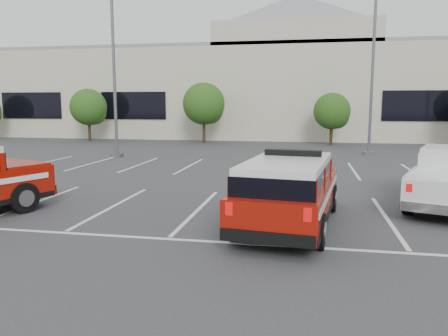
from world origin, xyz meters
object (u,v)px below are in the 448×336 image
at_px(convention_building, 277,88).
at_px(fire_chief_suv, 289,196).
at_px(tree_left, 90,108).
at_px(light_pole_left, 114,69).
at_px(tree_mid_left, 205,105).
at_px(tree_mid_right, 333,112).
at_px(light_pole_mid, 373,70).

height_order(convention_building, fire_chief_suv, convention_building).
bearing_deg(tree_left, light_pole_left, -55.48).
relative_size(tree_mid_left, fire_chief_suv, 0.84).
height_order(tree_mid_right, light_pole_left, light_pole_left).
bearing_deg(tree_mid_right, light_pole_mid, -72.48).
height_order(tree_mid_left, tree_mid_right, tree_mid_left).
bearing_deg(tree_left, tree_mid_left, 0.00).
distance_m(tree_left, light_pole_mid, 22.86).
distance_m(tree_left, tree_mid_right, 20.00).
height_order(light_pole_mid, fire_chief_suv, light_pole_mid).
bearing_deg(light_pole_mid, convention_building, 113.26).
distance_m(tree_left, light_pole_left, 12.43).
bearing_deg(light_pole_mid, fire_chief_suv, -103.94).
xyz_separation_m(convention_building, light_pole_left, (-8.18, -19.86, 0.47)).
relative_size(convention_building, tree_mid_right, 15.04).
bearing_deg(tree_mid_right, fire_chief_suv, -95.78).
bearing_deg(convention_building, tree_mid_left, -117.40).
bearing_deg(tree_mid_left, fire_chief_suv, -71.73).
bearing_deg(tree_left, tree_mid_right, -0.00).
height_order(convention_building, tree_mid_left, convention_building).
height_order(tree_mid_left, fire_chief_suv, tree_mid_left).
xyz_separation_m(tree_mid_left, fire_chief_suv, (7.65, -23.19, -2.24)).
bearing_deg(light_pole_left, tree_left, 124.52).
distance_m(light_pole_left, fire_chief_suv, 17.53).
bearing_deg(tree_mid_left, convention_building, 62.60).
xyz_separation_m(tree_left, fire_chief_suv, (17.65, -23.19, -1.97)).
bearing_deg(light_pole_mid, tree_mid_right, 107.52).
xyz_separation_m(tree_mid_left, light_pole_left, (-3.09, -10.05, 2.14)).
bearing_deg(tree_mid_right, light_pole_left, -142.50).
height_order(tree_mid_left, light_pole_left, light_pole_left).
relative_size(tree_left, fire_chief_suv, 0.77).
bearing_deg(light_pole_left, light_pole_mid, 14.93).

